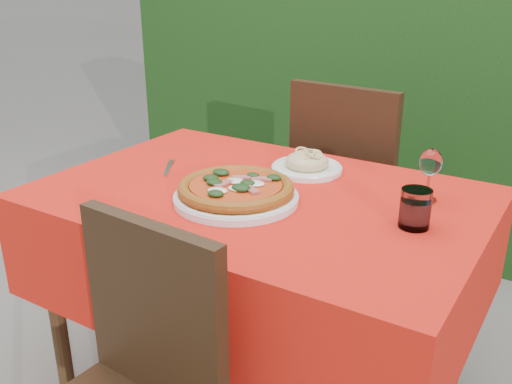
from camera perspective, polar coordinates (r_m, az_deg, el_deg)
The scene contains 8 objects.
hedge at distance 3.00m, azimuth 16.48°, elevation 12.30°, with size 3.20×0.55×1.78m.
dining_table at distance 1.71m, azimuth 0.32°, elevation -4.70°, with size 1.26×0.86×0.75m.
chair_far at distance 2.29m, azimuth 9.53°, elevation 0.72°, with size 0.46×0.46×0.96m.
pizza_plate at distance 1.57m, azimuth -2.01°, elevation 0.08°, with size 0.37×0.37×0.07m.
pasta_plate at distance 1.81m, azimuth 5.11°, elevation 2.76°, with size 0.22×0.22×0.06m.
water_glass at distance 1.46m, azimuth 15.62°, elevation -1.78°, with size 0.08×0.08×0.10m.
wine_glass at distance 1.62m, azimuth 17.05°, elevation 2.65°, with size 0.06×0.06×0.15m.
fork at distance 1.85m, azimuth -8.79°, elevation 2.29°, with size 0.02×0.18×0.00m, color silver.
Camera 1 is at (0.80, -1.31, 1.35)m, focal length 40.00 mm.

